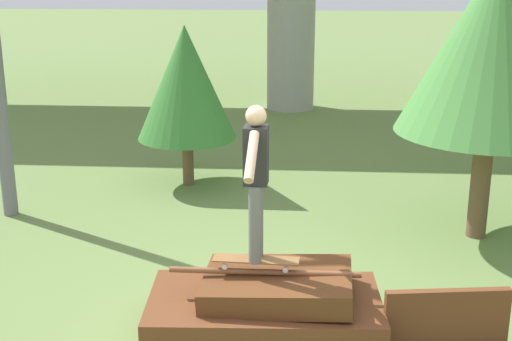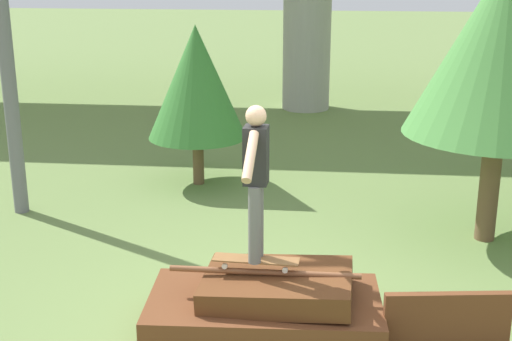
% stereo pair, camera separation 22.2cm
% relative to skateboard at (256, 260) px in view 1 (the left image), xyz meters
% --- Properties ---
extents(ground_plane, '(80.00, 80.00, 0.00)m').
position_rel_skateboard_xyz_m(ground_plane, '(0.09, -0.04, -0.71)').
color(ground_plane, olive).
extents(scrap_pile, '(2.31, 1.30, 0.64)m').
position_rel_skateboard_xyz_m(scrap_pile, '(0.12, -0.04, -0.46)').
color(scrap_pile, brown).
rests_on(scrap_pile, ground_plane).
extents(scrap_plank_loose, '(1.18, 0.24, 0.57)m').
position_rel_skateboard_xyz_m(scrap_plank_loose, '(1.80, -0.22, -0.43)').
color(scrap_plank_loose, brown).
rests_on(scrap_plank_loose, ground_plane).
extents(skateboard, '(0.84, 0.23, 0.09)m').
position_rel_skateboard_xyz_m(skateboard, '(0.00, 0.00, 0.00)').
color(skateboard, brown).
rests_on(skateboard, scrap_pile).
extents(skater, '(0.23, 1.13, 1.50)m').
position_rel_skateboard_xyz_m(skater, '(0.00, 0.00, 0.87)').
color(skater, slate).
rests_on(skater, skateboard).
extents(tree_behind_left, '(1.53, 1.53, 2.51)m').
position_rel_skateboard_xyz_m(tree_behind_left, '(-1.39, 4.43, 0.92)').
color(tree_behind_left, brown).
rests_on(tree_behind_left, ground_plane).
extents(tree_behind_right, '(2.28, 2.28, 3.59)m').
position_rel_skateboard_xyz_m(tree_behind_right, '(2.70, 2.55, 1.77)').
color(tree_behind_right, brown).
rests_on(tree_behind_right, ground_plane).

